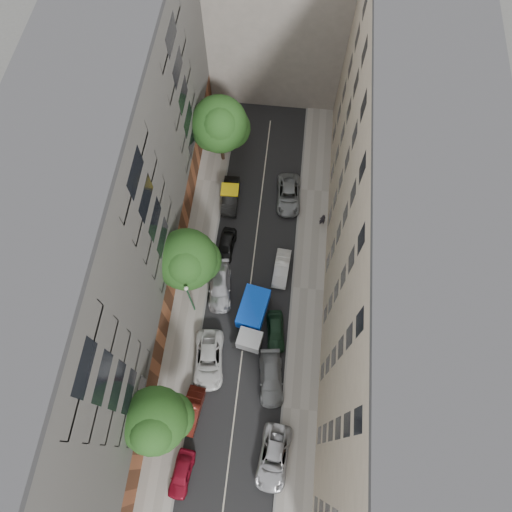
# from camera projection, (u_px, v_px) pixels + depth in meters

# --- Properties ---
(ground) EXTENTS (120.00, 120.00, 0.00)m
(ground) POSITION_uv_depth(u_px,v_px,m) (251.00, 283.00, 43.69)
(ground) COLOR #4C4C49
(ground) RESTS_ON ground
(road_surface) EXTENTS (8.00, 44.00, 0.02)m
(road_surface) POSITION_uv_depth(u_px,v_px,m) (251.00, 283.00, 43.68)
(road_surface) COLOR black
(road_surface) RESTS_ON ground
(sidewalk_left) EXTENTS (3.00, 44.00, 0.15)m
(sidewalk_left) POSITION_uv_depth(u_px,v_px,m) (194.00, 277.00, 43.86)
(sidewalk_left) COLOR gray
(sidewalk_left) RESTS_ON ground
(sidewalk_right) EXTENTS (3.00, 44.00, 0.15)m
(sidewalk_right) POSITION_uv_depth(u_px,v_px,m) (308.00, 289.00, 43.38)
(sidewalk_right) COLOR gray
(sidewalk_right) RESTS_ON ground
(building_left) EXTENTS (8.00, 44.00, 20.00)m
(building_left) POSITION_uv_depth(u_px,v_px,m) (107.00, 223.00, 35.04)
(building_left) COLOR #53514E
(building_left) RESTS_ON ground
(building_right) EXTENTS (8.00, 44.00, 20.00)m
(building_right) POSITION_uv_depth(u_px,v_px,m) (395.00, 251.00, 34.07)
(building_right) COLOR #BDAB93
(building_right) RESTS_ON ground
(tarp_truck) EXTENTS (3.09, 5.86, 2.56)m
(tarp_truck) POSITION_uv_depth(u_px,v_px,m) (252.00, 318.00, 40.83)
(tarp_truck) COLOR black
(tarp_truck) RESTS_ON ground
(car_left_0) EXTENTS (1.90, 3.91, 1.28)m
(car_left_0) POSITION_uv_depth(u_px,v_px,m) (182.00, 474.00, 36.38)
(car_left_0) COLOR maroon
(car_left_0) RESTS_ON ground
(car_left_1) EXTENTS (1.92, 4.21, 1.34)m
(car_left_1) POSITION_uv_depth(u_px,v_px,m) (192.00, 411.00, 38.32)
(car_left_1) COLOR #4D160F
(car_left_1) RESTS_ON ground
(car_left_2) EXTENTS (3.06, 5.62, 1.50)m
(car_left_2) POSITION_uv_depth(u_px,v_px,m) (209.00, 360.00, 39.97)
(car_left_2) COLOR silver
(car_left_2) RESTS_ON ground
(car_left_3) EXTENTS (2.68, 5.31, 1.48)m
(car_left_3) POSITION_uv_depth(u_px,v_px,m) (220.00, 286.00, 42.77)
(car_left_3) COLOR #B5B5BA
(car_left_3) RESTS_ON ground
(car_left_4) EXTENTS (1.86, 3.99, 1.32)m
(car_left_4) POSITION_uv_depth(u_px,v_px,m) (226.00, 246.00, 44.59)
(car_left_4) COLOR black
(car_left_4) RESTS_ON ground
(car_left_5) EXTENTS (1.79, 4.63, 1.50)m
(car_left_5) POSITION_uv_depth(u_px,v_px,m) (230.00, 196.00, 46.78)
(car_left_5) COLOR black
(car_left_5) RESTS_ON ground
(car_right_0) EXTENTS (2.85, 5.43, 1.46)m
(car_right_0) POSITION_uv_depth(u_px,v_px,m) (274.00, 458.00, 36.79)
(car_right_0) COLOR #B2B3B7
(car_right_0) RESTS_ON ground
(car_right_1) EXTENTS (2.62, 5.09, 1.41)m
(car_right_1) POSITION_uv_depth(u_px,v_px,m) (271.00, 378.00, 39.36)
(car_right_1) COLOR slate
(car_right_1) RESTS_ON ground
(car_right_2) EXTENTS (2.08, 4.07, 1.32)m
(car_right_2) POSITION_uv_depth(u_px,v_px,m) (276.00, 331.00, 41.10)
(car_right_2) COLOR black
(car_right_2) RESTS_ON ground
(car_right_3) EXTENTS (1.61, 4.01, 1.30)m
(car_right_3) POSITION_uv_depth(u_px,v_px,m) (281.00, 268.00, 43.62)
(car_right_3) COLOR silver
(car_right_3) RESTS_ON ground
(car_right_4) EXTENTS (2.66, 5.20, 1.41)m
(car_right_4) POSITION_uv_depth(u_px,v_px,m) (288.00, 195.00, 46.89)
(car_right_4) COLOR slate
(car_right_4) RESTS_ON ground
(tree_near) EXTENTS (5.22, 4.94, 8.28)m
(tree_near) POSITION_uv_depth(u_px,v_px,m) (156.00, 422.00, 33.25)
(tree_near) COLOR #382619
(tree_near) RESTS_ON sidewalk_left
(tree_mid) EXTENTS (5.64, 5.42, 7.60)m
(tree_mid) POSITION_uv_depth(u_px,v_px,m) (188.00, 261.00, 39.27)
(tree_mid) COLOR #382619
(tree_mid) RESTS_ON sidewalk_left
(tree_far) EXTENTS (5.79, 5.59, 8.30)m
(tree_far) POSITION_uv_depth(u_px,v_px,m) (220.00, 126.00, 44.50)
(tree_far) COLOR #382619
(tree_far) RESTS_ON sidewalk_left
(lamp_post) EXTENTS (0.36, 0.36, 5.92)m
(lamp_post) POSITION_uv_depth(u_px,v_px,m) (189.00, 297.00, 39.10)
(lamp_post) COLOR #164F28
(lamp_post) RESTS_ON sidewalk_left
(pedestrian) EXTENTS (0.70, 0.54, 1.70)m
(pedestrian) POSITION_uv_depth(u_px,v_px,m) (322.00, 220.00, 45.38)
(pedestrian) COLOR black
(pedestrian) RESTS_ON sidewalk_right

